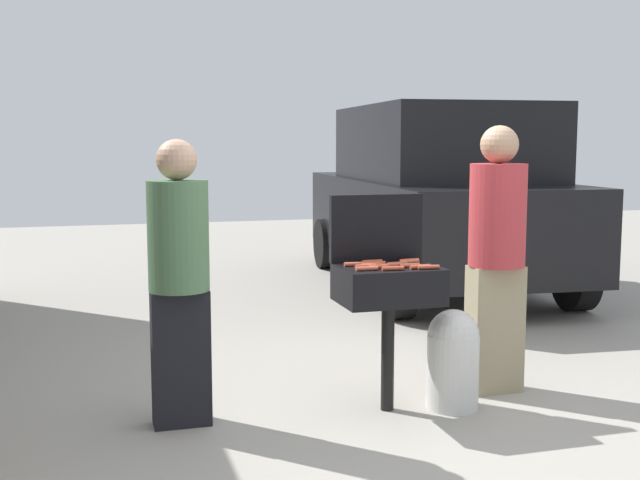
{
  "coord_description": "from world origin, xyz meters",
  "views": [
    {
      "loc": [
        -1.8,
        -4.23,
        1.63
      ],
      "look_at": [
        -0.37,
        0.69,
        1.0
      ],
      "focal_mm": 44.71,
      "sensor_mm": 36.0,
      "label": 1
    }
  ],
  "objects_px": {
    "hot_dog_12": "(366,266)",
    "hot_dog_13": "(409,261)",
    "hot_dog_6": "(420,267)",
    "person_left": "(179,272)",
    "hot_dog_8": "(372,262)",
    "hot_dog_3": "(375,264)",
    "hot_dog_4": "(355,264)",
    "hot_dog_14": "(392,265)",
    "person_right": "(497,249)",
    "propane_tank": "(453,357)",
    "hot_dog_0": "(379,267)",
    "hot_dog_10": "(429,267)",
    "hot_dog_7": "(393,268)",
    "parked_minivan": "(436,197)",
    "bbq_grill": "(388,290)",
    "hot_dog_2": "(397,264)",
    "hot_dog_11": "(409,262)",
    "hot_dog_9": "(367,269)",
    "hot_dog_5": "(409,265)",
    "hot_dog_1": "(372,265)"
  },
  "relations": [
    {
      "from": "hot_dog_1",
      "to": "hot_dog_10",
      "type": "relative_size",
      "value": 1.0
    },
    {
      "from": "hot_dog_4",
      "to": "hot_dog_12",
      "type": "bearing_deg",
      "value": -70.7
    },
    {
      "from": "bbq_grill",
      "to": "hot_dog_2",
      "type": "bearing_deg",
      "value": 2.38
    },
    {
      "from": "hot_dog_7",
      "to": "person_left",
      "type": "height_order",
      "value": "person_left"
    },
    {
      "from": "person_right",
      "to": "parked_minivan",
      "type": "height_order",
      "value": "parked_minivan"
    },
    {
      "from": "bbq_grill",
      "to": "hot_dog_7",
      "type": "bearing_deg",
      "value": -101.6
    },
    {
      "from": "hot_dog_14",
      "to": "bbq_grill",
      "type": "bearing_deg",
      "value": 95.64
    },
    {
      "from": "bbq_grill",
      "to": "person_right",
      "type": "relative_size",
      "value": 0.51
    },
    {
      "from": "hot_dog_6",
      "to": "person_left",
      "type": "height_order",
      "value": "person_left"
    },
    {
      "from": "propane_tank",
      "to": "person_right",
      "type": "xyz_separation_m",
      "value": [
        0.41,
        0.23,
        0.62
      ]
    },
    {
      "from": "hot_dog_3",
      "to": "hot_dog_4",
      "type": "distance_m",
      "value": 0.13
    },
    {
      "from": "hot_dog_2",
      "to": "person_left",
      "type": "bearing_deg",
      "value": 175.86
    },
    {
      "from": "parked_minivan",
      "to": "hot_dog_7",
      "type": "bearing_deg",
      "value": 66.6
    },
    {
      "from": "hot_dog_7",
      "to": "person_left",
      "type": "relative_size",
      "value": 0.08
    },
    {
      "from": "hot_dog_14",
      "to": "propane_tank",
      "type": "xyz_separation_m",
      "value": [
        0.4,
        -0.04,
        -0.58
      ]
    },
    {
      "from": "hot_dog_6",
      "to": "propane_tank",
      "type": "xyz_separation_m",
      "value": [
        0.25,
        0.06,
        -0.58
      ]
    },
    {
      "from": "bbq_grill",
      "to": "hot_dog_13",
      "type": "relative_size",
      "value": 6.84
    },
    {
      "from": "hot_dog_11",
      "to": "hot_dog_13",
      "type": "xyz_separation_m",
      "value": [
        0.02,
        0.04,
        0.0
      ]
    },
    {
      "from": "hot_dog_13",
      "to": "hot_dog_14",
      "type": "relative_size",
      "value": 1.0
    },
    {
      "from": "propane_tank",
      "to": "hot_dog_12",
      "type": "bearing_deg",
      "value": 175.09
    },
    {
      "from": "hot_dog_9",
      "to": "person_right",
      "type": "bearing_deg",
      "value": 15.22
    },
    {
      "from": "hot_dog_2",
      "to": "hot_dog_4",
      "type": "xyz_separation_m",
      "value": [
        -0.25,
        0.07,
        0.0
      ]
    },
    {
      "from": "person_right",
      "to": "bbq_grill",
      "type": "bearing_deg",
      "value": -3.17
    },
    {
      "from": "hot_dog_12",
      "to": "person_left",
      "type": "distance_m",
      "value": 1.09
    },
    {
      "from": "hot_dog_3",
      "to": "propane_tank",
      "type": "bearing_deg",
      "value": -15.98
    },
    {
      "from": "hot_dog_12",
      "to": "hot_dog_13",
      "type": "xyz_separation_m",
      "value": [
        0.34,
        0.14,
        0.0
      ]
    },
    {
      "from": "hot_dog_10",
      "to": "hot_dog_7",
      "type": "bearing_deg",
      "value": 175.39
    },
    {
      "from": "person_left",
      "to": "hot_dog_8",
      "type": "bearing_deg",
      "value": 7.27
    },
    {
      "from": "hot_dog_0",
      "to": "parked_minivan",
      "type": "distance_m",
      "value": 4.36
    },
    {
      "from": "hot_dog_3",
      "to": "hot_dog_4",
      "type": "xyz_separation_m",
      "value": [
        -0.12,
        0.01,
        0.0
      ]
    },
    {
      "from": "hot_dog_12",
      "to": "hot_dog_8",
      "type": "bearing_deg",
      "value": 58.11
    },
    {
      "from": "hot_dog_6",
      "to": "hot_dog_9",
      "type": "distance_m",
      "value": 0.33
    },
    {
      "from": "hot_dog_0",
      "to": "hot_dog_13",
      "type": "relative_size",
      "value": 1.0
    },
    {
      "from": "person_right",
      "to": "hot_dog_7",
      "type": "bearing_deg",
      "value": 5.74
    },
    {
      "from": "propane_tank",
      "to": "parked_minivan",
      "type": "relative_size",
      "value": 0.14
    },
    {
      "from": "hot_dog_6",
      "to": "hot_dog_13",
      "type": "distance_m",
      "value": 0.25
    },
    {
      "from": "hot_dog_4",
      "to": "hot_dog_13",
      "type": "bearing_deg",
      "value": 6.44
    },
    {
      "from": "hot_dog_8",
      "to": "hot_dog_9",
      "type": "relative_size",
      "value": 1.0
    },
    {
      "from": "hot_dog_5",
      "to": "person_right",
      "type": "relative_size",
      "value": 0.07
    },
    {
      "from": "hot_dog_14",
      "to": "person_right",
      "type": "distance_m",
      "value": 0.83
    },
    {
      "from": "hot_dog_4",
      "to": "hot_dog_2",
      "type": "bearing_deg",
      "value": -15.18
    },
    {
      "from": "hot_dog_11",
      "to": "hot_dog_12",
      "type": "relative_size",
      "value": 1.0
    },
    {
      "from": "hot_dog_2",
      "to": "hot_dog_14",
      "type": "xyz_separation_m",
      "value": [
        -0.05,
        -0.04,
        0.0
      ]
    },
    {
      "from": "hot_dog_12",
      "to": "hot_dog_13",
      "type": "bearing_deg",
      "value": 22.57
    },
    {
      "from": "hot_dog_4",
      "to": "hot_dog_11",
      "type": "relative_size",
      "value": 1.0
    },
    {
      "from": "hot_dog_4",
      "to": "hot_dog_11",
      "type": "xyz_separation_m",
      "value": [
        0.35,
        -0.0,
        0.0
      ]
    },
    {
      "from": "hot_dog_3",
      "to": "hot_dog_10",
      "type": "height_order",
      "value": "same"
    },
    {
      "from": "hot_dog_0",
      "to": "hot_dog_10",
      "type": "distance_m",
      "value": 0.29
    },
    {
      "from": "hot_dog_10",
      "to": "hot_dog_0",
      "type": "bearing_deg",
      "value": 161.07
    },
    {
      "from": "hot_dog_5",
      "to": "hot_dog_6",
      "type": "xyz_separation_m",
      "value": [
        0.04,
        -0.06,
        0.0
      ]
    }
  ]
}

